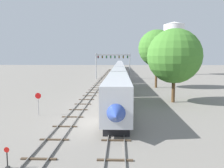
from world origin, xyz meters
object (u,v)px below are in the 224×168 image
(signal_gantry, at_px, (113,60))
(stop_sign, at_px, (38,101))
(trackside_tree_mid, at_px, (157,48))
(passenger_train, at_px, (120,68))
(trackside_tree_left, at_px, (174,56))
(switch_stand, at_px, (7,161))
(water_tower, at_px, (174,34))

(signal_gantry, xyz_separation_m, stop_sign, (-7.75, -51.85, -4.61))
(stop_sign, height_order, trackside_tree_mid, trackside_tree_mid)
(passenger_train, relative_size, trackside_tree_left, 13.47)
(trackside_tree_left, bearing_deg, trackside_tree_mid, 89.98)
(switch_stand, xyz_separation_m, trackside_tree_left, (16.11, 23.71, 7.01))
(passenger_train, distance_m, stop_sign, 72.07)
(water_tower, distance_m, trackside_tree_mid, 46.71)
(water_tower, relative_size, stop_sign, 7.70)
(passenger_train, xyz_separation_m, stop_sign, (-10.00, -71.37, -0.74))
(passenger_train, relative_size, trackside_tree_mid, 11.56)
(passenger_train, bearing_deg, trackside_tree_left, -81.72)
(water_tower, relative_size, trackside_tree_left, 1.86)
(passenger_train, height_order, switch_stand, passenger_train)
(passenger_train, xyz_separation_m, water_tower, (22.72, 0.87, 14.39))
(signal_gantry, height_order, water_tower, water_tower)
(stop_sign, bearing_deg, switch_stand, -78.52)
(switch_stand, relative_size, stop_sign, 0.51)
(water_tower, distance_m, trackside_tree_left, 64.98)
(water_tower, xyz_separation_m, trackside_tree_left, (-13.71, -62.81, -9.47))
(signal_gantry, height_order, switch_stand, signal_gantry)
(stop_sign, relative_size, trackside_tree_left, 0.24)
(switch_stand, bearing_deg, trackside_tree_mid, 69.23)
(signal_gantry, height_order, trackside_tree_mid, trackside_tree_mid)
(passenger_train, relative_size, stop_sign, 55.81)
(passenger_train, bearing_deg, water_tower, 2.19)
(passenger_train, bearing_deg, switch_stand, -94.74)
(switch_stand, bearing_deg, signal_gantry, 85.81)
(signal_gantry, distance_m, switch_stand, 66.58)
(stop_sign, height_order, trackside_tree_left, trackside_tree_left)
(stop_sign, distance_m, trackside_tree_left, 21.96)
(switch_stand, relative_size, trackside_tree_left, 0.12)
(signal_gantry, distance_m, stop_sign, 52.63)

